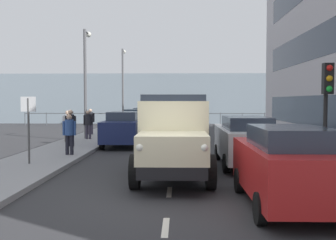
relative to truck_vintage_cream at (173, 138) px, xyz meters
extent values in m
plane|color=#2D2D30|center=(0.08, -6.62, -1.18)|extent=(80.00, 80.00, 0.00)
cube|color=gray|center=(-4.76, -6.62, -1.10)|extent=(2.71, 37.13, 0.15)
cube|color=gray|center=(4.92, -6.62, -1.10)|extent=(2.71, 37.13, 0.15)
cube|color=silver|center=(0.08, 4.31, -1.17)|extent=(0.12, 1.10, 0.01)
cube|color=silver|center=(0.08, 1.60, -1.17)|extent=(0.12, 1.10, 0.01)
cube|color=silver|center=(0.08, -0.82, -1.17)|extent=(0.12, 1.10, 0.01)
cube|color=silver|center=(0.08, -3.60, -1.17)|extent=(0.12, 1.10, 0.01)
cube|color=silver|center=(0.08, -5.89, -1.17)|extent=(0.12, 1.10, 0.01)
cube|color=silver|center=(0.08, -8.59, -1.17)|extent=(0.12, 1.10, 0.01)
cube|color=silver|center=(0.08, -11.56, -1.17)|extent=(0.12, 1.10, 0.01)
cube|color=silver|center=(0.08, -14.17, -1.17)|extent=(0.12, 1.10, 0.01)
cube|color=silver|center=(0.08, -16.85, -1.17)|extent=(0.12, 1.10, 0.01)
cube|color=silver|center=(0.08, -19.82, -1.17)|extent=(0.12, 1.10, 0.01)
cube|color=silver|center=(0.08, -22.15, -1.17)|extent=(0.12, 1.10, 0.01)
cube|color=#84939E|center=(0.08, -28.18, 1.32)|extent=(80.00, 0.80, 5.00)
cylinder|color=#4C5156|center=(-13.92, -24.58, -0.58)|extent=(0.08, 0.08, 1.20)
cylinder|color=#4C5156|center=(-11.92, -24.58, -0.58)|extent=(0.08, 0.08, 1.20)
cylinder|color=#4C5156|center=(-9.92, -24.58, -0.58)|extent=(0.08, 0.08, 1.20)
cylinder|color=#4C5156|center=(-7.92, -24.58, -0.58)|extent=(0.08, 0.08, 1.20)
cylinder|color=#4C5156|center=(-5.92, -24.58, -0.58)|extent=(0.08, 0.08, 1.20)
cylinder|color=#4C5156|center=(-3.92, -24.58, -0.58)|extent=(0.08, 0.08, 1.20)
cylinder|color=#4C5156|center=(-1.92, -24.58, -0.58)|extent=(0.08, 0.08, 1.20)
cylinder|color=#4C5156|center=(0.08, -24.58, -0.58)|extent=(0.08, 0.08, 1.20)
cylinder|color=#4C5156|center=(2.08, -24.58, -0.58)|extent=(0.08, 0.08, 1.20)
cylinder|color=#4C5156|center=(4.08, -24.58, -0.58)|extent=(0.08, 0.08, 1.20)
cylinder|color=#4C5156|center=(6.08, -24.58, -0.58)|extent=(0.08, 0.08, 1.20)
cylinder|color=#4C5156|center=(8.08, -24.58, -0.58)|extent=(0.08, 0.08, 1.20)
cylinder|color=#4C5156|center=(10.08, -24.58, -0.58)|extent=(0.08, 0.08, 1.20)
cylinder|color=#4C5156|center=(12.08, -24.58, -0.58)|extent=(0.08, 0.08, 1.20)
cylinder|color=#4C5156|center=(14.08, -24.58, -0.58)|extent=(0.08, 0.08, 1.20)
cube|color=#4C5156|center=(0.08, -24.58, -0.06)|extent=(28.00, 0.08, 0.08)
cube|color=black|center=(0.00, -0.38, -0.58)|extent=(1.64, 5.60, 0.30)
cube|color=beige|center=(0.00, 1.47, -0.08)|extent=(1.72, 1.90, 0.70)
cube|color=silver|center=(0.00, 2.36, -0.11)|extent=(1.16, 0.08, 0.56)
sphere|color=white|center=(-0.73, 2.36, 0.02)|extent=(0.20, 0.20, 0.20)
sphere|color=white|center=(0.73, 2.36, 0.02)|extent=(0.20, 0.20, 0.20)
cube|color=beige|center=(0.00, -0.04, 0.50)|extent=(1.93, 1.34, 1.15)
cube|color=#2D3847|center=(0.00, -0.04, 0.97)|extent=(1.78, 1.23, 0.56)
cube|color=#2D2319|center=(0.00, -1.72, -0.35)|extent=(2.10, 2.80, 0.16)
cube|color=black|center=(-1.01, -1.72, -0.03)|extent=(0.08, 2.80, 0.56)
cube|color=black|center=(1.01, -1.72, -0.03)|extent=(0.08, 2.80, 0.56)
cylinder|color=black|center=(-0.97, 1.30, -0.73)|extent=(0.24, 0.90, 0.90)
cylinder|color=black|center=(0.97, 1.30, -0.73)|extent=(0.24, 0.90, 0.90)
cylinder|color=black|center=(-0.97, -1.92, -0.73)|extent=(0.24, 0.90, 0.90)
cylinder|color=black|center=(0.97, -1.92, -0.73)|extent=(0.24, 0.90, 0.90)
cube|color=#B21E1E|center=(-2.46, 2.87, -0.38)|extent=(1.73, 4.07, 1.00)
cube|color=#2D3847|center=(-2.46, 3.07, 0.33)|extent=(1.42, 2.24, 0.42)
cylinder|color=black|center=(-1.64, 1.61, -0.88)|extent=(0.18, 0.60, 0.60)
cylinder|color=black|center=(-3.28, 1.61, -0.88)|extent=(0.18, 0.60, 0.60)
cylinder|color=black|center=(-1.64, 4.13, -0.88)|extent=(0.18, 0.60, 0.60)
cube|color=white|center=(-2.46, -2.42, -0.38)|extent=(1.73, 4.44, 1.00)
cube|color=#2D3847|center=(-2.46, -2.22, 0.33)|extent=(1.42, 2.44, 0.42)
cylinder|color=black|center=(-1.64, -3.80, -0.88)|extent=(0.18, 0.60, 0.60)
cylinder|color=black|center=(-3.28, -3.80, -0.88)|extent=(0.18, 0.60, 0.60)
cylinder|color=black|center=(-1.64, -1.04, -0.88)|extent=(0.18, 0.60, 0.60)
cylinder|color=black|center=(-3.28, -1.04, -0.88)|extent=(0.18, 0.60, 0.60)
cube|color=navy|center=(2.62, -8.21, -0.38)|extent=(1.71, 4.29, 1.00)
cube|color=#2D3847|center=(2.62, -8.41, 0.33)|extent=(1.40, 2.36, 0.42)
cylinder|color=black|center=(1.81, -6.88, -0.88)|extent=(0.18, 0.60, 0.60)
cylinder|color=black|center=(3.43, -6.88, -0.88)|extent=(0.18, 0.60, 0.60)
cylinder|color=black|center=(1.81, -9.55, -0.88)|extent=(0.18, 0.60, 0.60)
cylinder|color=black|center=(3.43, -9.55, -0.88)|extent=(0.18, 0.60, 0.60)
cube|color=#1E6670|center=(2.62, -14.30, -0.38)|extent=(1.72, 3.97, 1.00)
cube|color=#2D3847|center=(2.62, -14.50, 0.33)|extent=(1.41, 2.18, 0.42)
cylinder|color=black|center=(1.80, -13.07, -0.88)|extent=(0.18, 0.60, 0.60)
cylinder|color=black|center=(3.43, -13.07, -0.88)|extent=(0.18, 0.60, 0.60)
cylinder|color=black|center=(1.80, -15.53, -0.88)|extent=(0.18, 0.60, 0.60)
cylinder|color=black|center=(3.43, -15.53, -0.88)|extent=(0.18, 0.60, 0.60)
cube|color=#B7BABF|center=(2.62, -19.32, -0.38)|extent=(1.70, 4.62, 1.00)
cube|color=#2D3847|center=(2.62, -19.52, 0.33)|extent=(1.40, 2.54, 0.42)
cylinder|color=black|center=(1.81, -17.89, -0.88)|extent=(0.18, 0.60, 0.60)
cylinder|color=black|center=(3.42, -17.89, -0.88)|extent=(0.18, 0.60, 0.60)
cylinder|color=black|center=(1.81, -20.76, -0.88)|extent=(0.18, 0.60, 0.60)
cylinder|color=black|center=(3.42, -20.76, -0.88)|extent=(0.18, 0.60, 0.60)
cylinder|color=black|center=(4.05, -3.98, -0.64)|extent=(0.14, 0.14, 0.77)
cylinder|color=black|center=(4.23, -3.98, -0.64)|extent=(0.14, 0.14, 0.77)
cylinder|color=#2D4C8C|center=(4.14, -3.98, 0.04)|extent=(0.34, 0.34, 0.61)
cylinder|color=#2D4C8C|center=(3.92, -3.98, 0.01)|extent=(0.09, 0.09, 0.56)
cylinder|color=#2D4C8C|center=(4.36, -3.98, 0.01)|extent=(0.09, 0.09, 0.56)
sphere|color=tan|center=(4.14, -3.98, 0.45)|extent=(0.21, 0.21, 0.21)
cylinder|color=black|center=(4.80, -6.86, -0.62)|extent=(0.14, 0.14, 0.82)
cylinder|color=black|center=(4.98, -6.86, -0.62)|extent=(0.14, 0.14, 0.82)
cylinder|color=black|center=(4.89, -6.86, 0.12)|extent=(0.34, 0.34, 0.65)
cylinder|color=black|center=(4.67, -6.86, 0.09)|extent=(0.09, 0.09, 0.60)
cylinder|color=black|center=(5.11, -6.86, 0.09)|extent=(0.09, 0.09, 0.60)
sphere|color=tan|center=(4.89, -6.86, 0.56)|extent=(0.22, 0.22, 0.22)
cylinder|color=#4C473D|center=(5.53, -8.92, -0.64)|extent=(0.14, 0.14, 0.78)
cylinder|color=#4C473D|center=(5.71, -8.92, -0.64)|extent=(0.14, 0.14, 0.78)
cylinder|color=silver|center=(5.62, -8.92, 0.06)|extent=(0.34, 0.34, 0.62)
cylinder|color=silver|center=(5.40, -8.92, 0.03)|extent=(0.09, 0.09, 0.57)
cylinder|color=silver|center=(5.84, -8.92, 0.03)|extent=(0.09, 0.09, 0.57)
sphere|color=tan|center=(5.62, -8.92, 0.48)|extent=(0.21, 0.21, 0.21)
cylinder|color=#383342|center=(4.80, -10.39, -0.65)|extent=(0.14, 0.14, 0.77)
cylinder|color=#383342|center=(4.98, -10.39, -0.65)|extent=(0.14, 0.14, 0.77)
cylinder|color=black|center=(4.89, -10.39, 0.04)|extent=(0.34, 0.34, 0.61)
cylinder|color=black|center=(4.67, -10.39, 0.01)|extent=(0.09, 0.09, 0.56)
cylinder|color=black|center=(5.11, -10.39, 0.01)|extent=(0.09, 0.09, 0.56)
sphere|color=tan|center=(4.89, -10.39, 0.45)|extent=(0.21, 0.21, 0.21)
cylinder|color=#383342|center=(5.35, -13.37, -0.64)|extent=(0.14, 0.14, 0.78)
cylinder|color=#383342|center=(5.53, -13.37, -0.64)|extent=(0.14, 0.14, 0.78)
cylinder|color=black|center=(5.44, -13.37, 0.06)|extent=(0.34, 0.34, 0.62)
cylinder|color=black|center=(5.22, -13.37, 0.03)|extent=(0.09, 0.09, 0.57)
cylinder|color=black|center=(5.66, -13.37, 0.03)|extent=(0.09, 0.09, 0.57)
sphere|color=tan|center=(5.44, -13.37, 0.48)|extent=(0.21, 0.21, 0.21)
cylinder|color=black|center=(-4.47, -0.46, 0.57)|extent=(0.12, 0.12, 3.20)
cube|color=black|center=(-4.47, -0.32, 1.72)|extent=(0.28, 0.24, 0.90)
sphere|color=red|center=(-4.47, -0.20, 2.02)|extent=(0.18, 0.18, 0.18)
sphere|color=orange|center=(-4.47, -0.20, 1.72)|extent=(0.18, 0.18, 0.18)
sphere|color=green|center=(-4.47, -0.20, 1.42)|extent=(0.18, 0.18, 0.18)
cylinder|color=#59595B|center=(5.09, -10.64, 2.02)|extent=(0.16, 0.16, 6.10)
cylinder|color=#59595B|center=(5.09, -11.09, 4.97)|extent=(0.10, 0.90, 0.10)
sphere|color=silver|center=(5.09, -11.54, 4.92)|extent=(0.32, 0.32, 0.32)
cylinder|color=#59595B|center=(4.77, -23.08, 2.30)|extent=(0.16, 0.16, 6.66)
cylinder|color=#59595B|center=(4.77, -23.53, 5.53)|extent=(0.10, 0.90, 0.10)
sphere|color=silver|center=(4.77, -23.98, 5.48)|extent=(0.32, 0.32, 0.32)
cylinder|color=#4C4C4C|center=(4.89, -1.78, 0.07)|extent=(0.07, 0.07, 2.20)
cube|color=silver|center=(4.89, -1.78, 0.97)|extent=(0.50, 0.04, 0.50)
camera|label=1|loc=(-0.16, 11.20, 1.07)|focal=41.96mm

